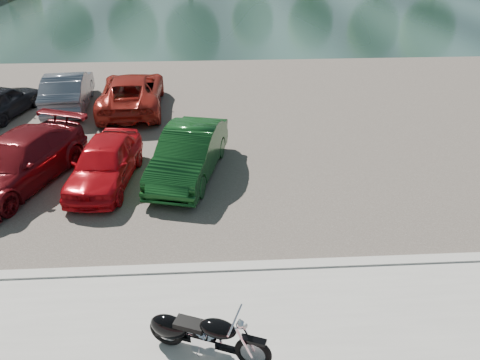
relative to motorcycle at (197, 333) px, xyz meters
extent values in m
plane|color=#595447|center=(0.51, 0.34, -0.56)|extent=(200.00, 200.00, 0.00)
cube|color=#A4A19A|center=(0.51, 2.34, -0.49)|extent=(60.00, 0.30, 0.14)
cube|color=#474039|center=(0.51, 11.34, -0.54)|extent=(60.00, 18.00, 0.04)
cube|color=#182C28|center=(0.51, 40.34, -0.56)|extent=(120.00, 40.00, 0.00)
torus|color=black|center=(0.97, -0.38, -0.12)|extent=(0.68, 0.36, 0.68)
torus|color=black|center=(-0.57, 0.21, -0.12)|extent=(0.68, 0.36, 0.68)
cylinder|color=#B2B2B7|center=(0.97, -0.38, -0.12)|extent=(0.45, 0.22, 0.46)
cylinder|color=#B2B2B7|center=(-0.57, 0.21, -0.12)|extent=(0.45, 0.22, 0.46)
cylinder|color=silver|center=(0.81, -0.42, 0.18)|extent=(0.32, 0.16, 0.63)
cylinder|color=silver|center=(0.88, -0.24, 0.18)|extent=(0.32, 0.16, 0.63)
cylinder|color=silver|center=(0.66, -0.26, 0.57)|extent=(0.30, 0.71, 0.04)
sphere|color=silver|center=(0.76, -0.30, 0.49)|extent=(0.21, 0.21, 0.16)
sphere|color=silver|center=(0.82, -0.32, 0.49)|extent=(0.14, 0.14, 0.11)
cube|color=black|center=(0.97, -0.38, 0.19)|extent=(0.47, 0.29, 0.06)
cube|color=black|center=(0.20, -0.08, -0.18)|extent=(1.16, 0.52, 0.08)
cube|color=silver|center=(0.16, -0.07, -0.11)|extent=(0.53, 0.46, 0.34)
cylinder|color=silver|center=(0.25, -0.10, 0.09)|extent=(0.29, 0.26, 0.27)
cylinder|color=silver|center=(0.06, -0.03, 0.09)|extent=(0.29, 0.26, 0.27)
ellipsoid|color=black|center=(0.37, -0.15, 0.26)|extent=(0.76, 0.58, 0.32)
cube|color=black|center=(-0.12, 0.04, 0.20)|extent=(0.61, 0.46, 0.10)
ellipsoid|color=black|center=(-0.52, 0.19, 0.00)|extent=(0.80, 0.57, 0.50)
cube|color=black|center=(-0.57, 0.21, -0.07)|extent=(0.44, 0.31, 0.30)
cylinder|color=silver|center=(-0.07, 0.19, -0.24)|extent=(1.06, 0.48, 0.09)
cylinder|color=silver|center=(-0.07, 0.19, -0.16)|extent=(1.06, 0.48, 0.09)
cylinder|color=#B2B2B7|center=(0.00, -0.20, -0.33)|extent=(0.07, 0.14, 0.22)
imported|color=maroon|center=(-5.43, 6.67, 0.21)|extent=(3.67, 5.46, 1.47)
imported|color=red|center=(-2.88, 6.58, 0.16)|extent=(1.99, 4.12, 1.36)
imported|color=#113E17|center=(-0.41, 6.95, 0.21)|extent=(2.55, 4.70, 1.47)
imported|color=black|center=(-8.05, 12.35, 0.11)|extent=(2.41, 3.95, 1.26)
imported|color=slate|center=(-5.66, 13.25, 0.23)|extent=(2.07, 4.70, 1.50)
imported|color=maroon|center=(-2.97, 12.89, 0.21)|extent=(2.72, 5.42, 1.47)
camera|label=1|loc=(0.42, -5.98, 6.49)|focal=35.00mm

